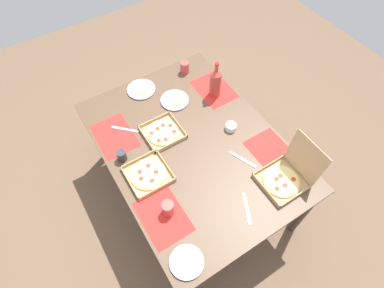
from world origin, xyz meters
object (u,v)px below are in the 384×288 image
Objects in this scene: plate_far_right at (141,90)px; soda_bottle at (215,82)px; cup_dark at (168,208)px; pizza_box_corner_right at (287,176)px; pizza_box_corner_left at (163,132)px; condiment_bowl at (231,127)px; cup_clear_right at (185,67)px; plate_near_right at (187,262)px; plate_near_left at (175,100)px; cup_clear_left at (122,155)px; pizza_box_center at (148,174)px.

soda_bottle is (0.35, 0.48, 0.12)m from plate_far_right.
cup_dark is (1.03, -0.33, 0.04)m from plate_far_right.
pizza_box_corner_right is 1.36× the size of plate_far_right.
condiment_bowl is at bearing 62.70° from pizza_box_corner_left.
cup_dark is 1.07× the size of cup_clear_right.
pizza_box_corner_right reaches higher than plate_near_right.
soda_bottle reaches higher than cup_dark.
pizza_box_corner_left is 1.22× the size of plate_near_left.
pizza_box_corner_right reaches higher than plate_far_right.
plate_near_left is (0.25, 0.17, 0.00)m from plate_far_right.
pizza_box_corner_left is at bearing -146.64° from pizza_box_corner_right.
soda_bottle reaches higher than plate_near_right.
pizza_box_corner_left is at bearing -7.57° from plate_far_right.
cup_dark reaches higher than cup_clear_right.
soda_bottle is at bearing 100.50° from cup_clear_left.
cup_dark reaches higher than plate_near_left.
cup_dark is (-0.22, -0.77, 0.01)m from pizza_box_corner_right.
plate_far_right is 1.08m from cup_dark.
pizza_box_center reaches higher than plate_far_right.
cup_dark is (0.78, -0.50, 0.04)m from plate_near_left.
cup_clear_left is 0.97m from cup_clear_right.
pizza_box_center is at bearing -88.31° from condiment_bowl.
cup_dark is (0.55, -0.26, 0.04)m from pizza_box_corner_left.
pizza_box_corner_right is 0.84m from plate_near_right.
plate_far_right and plate_near_left have the same top height.
cup_clear_right is (-1.02, 0.74, -0.00)m from cup_dark.
plate_near_left is (-0.23, 0.24, -0.00)m from pizza_box_corner_left.
soda_bottle is 0.38m from condiment_bowl.
condiment_bowl is at bearing 76.57° from cup_clear_left.
plate_near_left is at bearing 114.93° from cup_clear_left.
pizza_box_corner_left is 3.17× the size of cup_clear_left.
cup_dark is 1.31× the size of condiment_bowl.
plate_near_right is (0.10, -0.83, -0.04)m from pizza_box_corner_right.
cup_dark is at bearing -32.84° from plate_near_left.
plate_near_left is at bearing 134.50° from pizza_box_center.
plate_near_right is 1.85× the size of cup_dark.
soda_bottle reaches higher than cup_clear_right.
cup_clear_left reaches higher than condiment_bowl.
plate_far_right is at bearing 163.78° from plate_near_right.
cup_clear_right is 1.23× the size of condiment_bowl.
pizza_box_corner_left is at bearing 154.32° from cup_dark.
cup_clear_right is at bearing 134.83° from pizza_box_center.
cup_clear_right is at bearing 89.70° from plate_far_right.
cup_clear_left is at bearing -57.88° from cup_clear_right.
soda_bottle is 3.21× the size of cup_clear_right.
cup_dark reaches higher than pizza_box_corner_left.
pizza_box_corner_left is at bearing 97.10° from cup_clear_left.
cup_clear_left is at bearing -171.28° from cup_dark.
soda_bottle is at bearing 115.19° from pizza_box_center.
cup_clear_right is (-0.35, -0.07, -0.08)m from soda_bottle.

